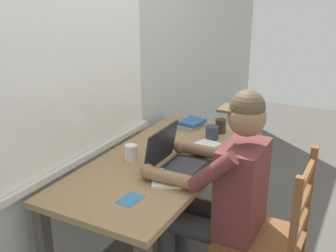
{
  "coord_description": "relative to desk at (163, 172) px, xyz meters",
  "views": [
    {
      "loc": [
        -1.93,
        -1.06,
        1.71
      ],
      "look_at": [
        -0.03,
        -0.05,
        0.95
      ],
      "focal_mm": 43.22,
      "sensor_mm": 36.0,
      "label": 1
    }
  ],
  "objects": [
    {
      "name": "back_wall",
      "position": [
        -0.01,
        0.42,
        0.67
      ],
      "size": [
        6.0,
        0.08,
        2.6
      ],
      "color": "beige",
      "rests_on": "ground"
    },
    {
      "name": "desk",
      "position": [
        0.0,
        0.0,
        0.0
      ],
      "size": [
        1.52,
        0.69,
        0.73
      ],
      "color": "#9E7A51",
      "rests_on": "ground"
    },
    {
      "name": "seated_person",
      "position": [
        -0.1,
        -0.42,
        0.04
      ],
      "size": [
        0.5,
        0.6,
        1.23
      ],
      "color": "brown",
      "rests_on": "ground"
    },
    {
      "name": "wooden_chair",
      "position": [
        -0.1,
        -0.7,
        -0.18
      ],
      "size": [
        0.42,
        0.42,
        0.93
      ],
      "color": "brown",
      "rests_on": "ground"
    },
    {
      "name": "laptop",
      "position": [
        -0.1,
        -0.13,
        0.15
      ],
      "size": [
        0.33,
        0.27,
        0.23
      ],
      "color": "#232328",
      "rests_on": "desk"
    },
    {
      "name": "computer_mouse",
      "position": [
        0.13,
        -0.19,
        0.11
      ],
      "size": [
        0.06,
        0.1,
        0.03
      ],
      "primitive_type": "ellipsoid",
      "color": "black",
      "rests_on": "desk"
    },
    {
      "name": "coffee_mug_white",
      "position": [
        -0.11,
        0.15,
        0.14
      ],
      "size": [
        0.11,
        0.07,
        0.09
      ],
      "color": "white",
      "rests_on": "desk"
    },
    {
      "name": "coffee_mug_dark",
      "position": [
        0.43,
        -0.14,
        0.14
      ],
      "size": [
        0.12,
        0.09,
        0.09
      ],
      "color": "#2D384C",
      "rests_on": "desk"
    },
    {
      "name": "coffee_mug_spare",
      "position": [
        0.57,
        -0.15,
        0.15
      ],
      "size": [
        0.11,
        0.07,
        0.1
      ],
      "color": "#38281E",
      "rests_on": "desk"
    },
    {
      "name": "book_stack_main",
      "position": [
        0.58,
        0.08,
        0.12
      ],
      "size": [
        0.21,
        0.17,
        0.05
      ],
      "color": "gray",
      "rests_on": "desk"
    },
    {
      "name": "paper_pile_near_laptop",
      "position": [
        -0.24,
        -0.16,
        0.1
      ],
      "size": [
        0.26,
        0.24,
        0.02
      ],
      "primitive_type": "cube",
      "rotation": [
        0.0,
        0.0,
        0.48
      ],
      "color": "silver",
      "rests_on": "desk"
    },
    {
      "name": "paper_pile_back_corner",
      "position": [
        0.29,
        -0.14,
        0.1
      ],
      "size": [
        0.21,
        0.18,
        0.01
      ],
      "primitive_type": "cube",
      "rotation": [
        0.0,
        0.0,
        -0.27
      ],
      "color": "white",
      "rests_on": "desk"
    },
    {
      "name": "landscape_photo_print",
      "position": [
        -0.5,
        -0.1,
        0.1
      ],
      "size": [
        0.14,
        0.1,
        0.0
      ],
      "primitive_type": "cube",
      "rotation": [
        0.0,
        0.0,
        -0.07
      ],
      "color": "teal",
      "rests_on": "desk"
    }
  ]
}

